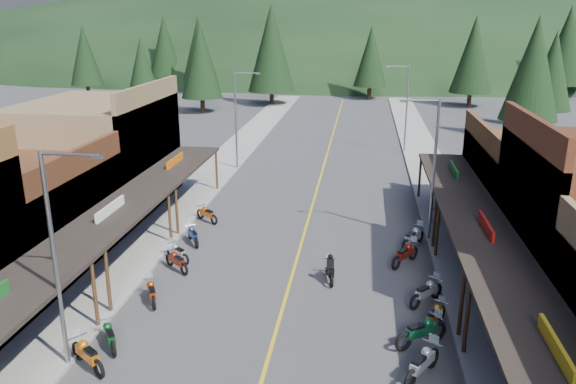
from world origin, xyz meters
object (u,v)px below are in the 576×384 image
at_px(bike_west_6, 109,334).
at_px(pine_9, 552,71).
at_px(bike_west_9, 177,251).
at_px(bike_east_7, 435,315).
at_px(pine_8, 142,74).
at_px(streetlight_0, 58,253).
at_px(bike_east_8, 426,291).
at_px(bike_east_10, 413,236).
at_px(pedestrian_east_a, 484,298).
at_px(bike_west_10, 193,234).
at_px(bike_east_6, 421,330).
at_px(shop_west_3, 100,155).
at_px(bike_east_9, 405,253).
at_px(shop_east_3, 540,186).
at_px(bike_west_8, 176,260).
at_px(pine_2, 271,48).
at_px(pine_11, 534,69).
at_px(bike_east_5, 422,362).
at_px(bike_west_11, 207,213).
at_px(streetlight_3, 405,105).
at_px(pine_5, 567,45).
at_px(pine_10, 201,60).
at_px(pedestrian_east_b, 436,209).
at_px(bike_west_5, 87,353).
at_px(pine_3, 371,56).
at_px(pine_1, 199,49).
at_px(pine_0, 85,55).
at_px(streetlight_1, 238,116).
at_px(streetlight_2, 432,164).
at_px(shop_west_2, 15,219).
at_px(pine_4, 474,54).
at_px(rider_on_bike, 330,269).

bearing_deg(bike_west_6, pine_9, 23.57).
xyz_separation_m(bike_west_9, bike_east_7, (12.43, -4.90, 0.01)).
height_order(pine_8, pine_9, pine_9).
height_order(streetlight_0, bike_east_8, streetlight_0).
xyz_separation_m(bike_east_10, pedestrian_east_a, (2.30, -7.35, 0.28)).
xyz_separation_m(bike_west_10, bike_east_6, (11.64, -8.70, 0.11)).
relative_size(shop_west_3, bike_east_9, 4.75).
bearing_deg(shop_east_3, bike_west_8, -155.20).
distance_m(bike_east_7, bike_east_8, 1.94).
bearing_deg(pine_2, shop_east_3, -63.04).
xyz_separation_m(pine_11, bike_east_5, (-14.49, -43.07, -6.52)).
bearing_deg(bike_east_6, bike_west_11, -170.21).
height_order(streetlight_0, streetlight_3, same).
relative_size(shop_west_3, pine_9, 1.01).
height_order(pine_5, pine_9, pine_5).
relative_size(pine_10, pedestrian_east_b, 7.43).
xyz_separation_m(pine_5, bike_east_6, (-28.33, -74.95, -7.32)).
bearing_deg(streetlight_0, bike_west_5, -6.29).
bearing_deg(pine_3, pine_1, 171.87).
distance_m(pine_0, bike_west_11, 62.92).
relative_size(pine_1, pine_2, 0.89).
height_order(streetlight_1, streetlight_2, same).
height_order(pine_9, bike_west_9, pine_9).
relative_size(bike_west_9, bike_east_5, 0.81).
bearing_deg(bike_west_10, pine_0, 89.77).
height_order(pine_3, bike_east_9, pine_3).
relative_size(shop_east_3, bike_east_6, 4.64).
xyz_separation_m(shop_east_3, bike_west_8, (-19.53, -9.02, -1.97)).
bearing_deg(pine_9, bike_west_9, -125.87).
bearing_deg(shop_west_3, shop_east_3, 0.00).
distance_m(pine_2, pedestrian_east_b, 50.85).
distance_m(bike_west_9, bike_east_5, 14.35).
bearing_deg(bike_east_9, shop_west_2, -136.71).
bearing_deg(pine_11, bike_east_10, -113.99).
distance_m(pine_0, bike_east_6, 79.62).
relative_size(pine_4, pedestrian_east_a, 7.88).
relative_size(pine_11, bike_east_10, 5.31).
height_order(pine_4, bike_east_5, pine_4).
bearing_deg(pine_3, bike_east_9, -88.57).
distance_m(pine_11, pedestrian_east_a, 40.75).
height_order(shop_west_3, pine_9, pine_9).
height_order(pine_2, bike_east_9, pine_2).
height_order(streetlight_2, pine_11, pine_11).
xyz_separation_m(streetlight_2, bike_east_5, (-1.44, -13.07, -3.79)).
xyz_separation_m(streetlight_2, bike_east_10, (-0.84, -1.22, -3.79)).
relative_size(bike_west_8, pedestrian_east_a, 1.25).
height_order(shop_west_2, pine_1, pine_1).
height_order(bike_west_9, bike_east_6, bike_east_6).
distance_m(bike_west_8, bike_east_7, 12.69).
bearing_deg(bike_west_8, rider_on_bike, -49.43).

